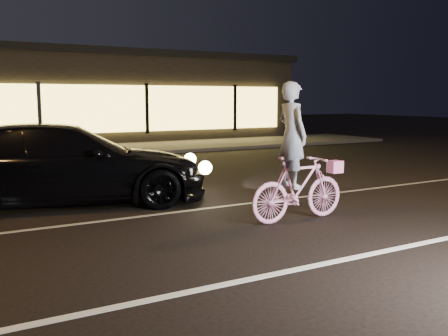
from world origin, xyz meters
TOP-DOWN VIEW (x-y plane):
  - ground at (0.00, 0.00)m, footprint 90.00×90.00m
  - lane_stripe_near at (0.00, -1.50)m, footprint 60.00×0.12m
  - lane_stripe_far at (0.00, 2.00)m, footprint 60.00×0.10m
  - sidewalk at (0.00, 13.00)m, footprint 30.00×4.00m
  - storefront at (0.00, 18.97)m, footprint 25.40×8.42m
  - cyclist at (1.67, 0.44)m, footprint 1.83×0.63m
  - sedan at (-1.37, 3.67)m, footprint 5.74×3.41m

SIDE VIEW (x-z plane):
  - ground at x=0.00m, z-range 0.00..0.00m
  - lane_stripe_near at x=0.00m, z-range 0.00..0.01m
  - lane_stripe_far at x=0.00m, z-range 0.00..0.01m
  - sidewalk at x=0.00m, z-range 0.00..0.12m
  - sedan at x=-1.37m, z-range 0.00..1.56m
  - cyclist at x=1.67m, z-range -0.33..1.97m
  - storefront at x=0.00m, z-range 0.05..4.25m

